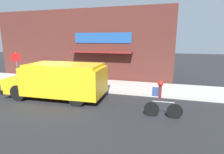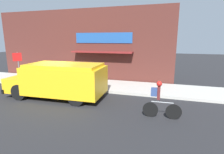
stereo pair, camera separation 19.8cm
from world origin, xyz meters
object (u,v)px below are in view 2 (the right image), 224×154
Objects in this scene: school_bus at (60,80)px; stop_sign_post at (18,62)px; trash_bin at (43,72)px; cyclist at (159,100)px.

stop_sign_post is at bearing 155.93° from school_bus.
trash_bin is at bearing 63.44° from stop_sign_post.
school_bus is 5.15m from stop_sign_post.
stop_sign_post reaches higher than cyclist.
trash_bin is (0.82, 1.63, -0.99)m from stop_sign_post.
stop_sign_post is (-4.75, 1.90, 0.60)m from school_bus.
school_bus reaches higher than cyclist.
cyclist is at bearing -26.20° from trash_bin.
school_bus reaches higher than trash_bin.
school_bus is at bearing -41.96° from trash_bin.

